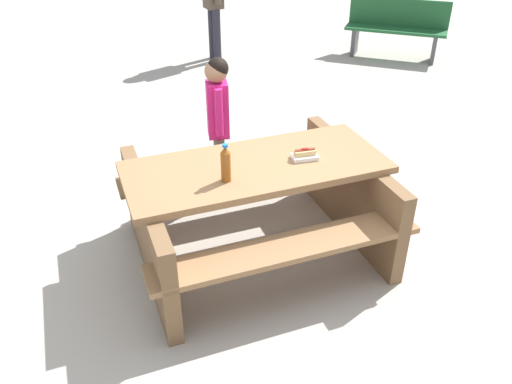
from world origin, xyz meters
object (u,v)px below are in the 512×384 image
object	(u,v)px
picnic_table	(256,202)
park_bench_mid	(396,27)
hotdog_tray	(305,155)
soda_bottle	(226,164)
child_in_coat	(218,110)

from	to	relation	value
picnic_table	park_bench_mid	distance (m)	5.37
park_bench_mid	hotdog_tray	bearing A→B (deg)	-126.84
hotdog_tray	park_bench_mid	distance (m)	5.18
picnic_table	soda_bottle	distance (m)	0.52
picnic_table	hotdog_tray	bearing A→B (deg)	-3.40
hotdog_tray	park_bench_mid	size ratio (longest dim) A/B	0.13
picnic_table	child_in_coat	bearing A→B (deg)	93.46
park_bench_mid	picnic_table	bearing A→B (deg)	-129.94
soda_bottle	child_in_coat	bearing A→B (deg)	79.99
picnic_table	hotdog_tray	size ratio (longest dim) A/B	10.30
soda_bottle	child_in_coat	size ratio (longest dim) A/B	0.21
park_bench_mid	child_in_coat	bearing A→B (deg)	-137.69
picnic_table	child_in_coat	size ratio (longest dim) A/B	1.55
soda_bottle	child_in_coat	distance (m)	1.11
picnic_table	park_bench_mid	world-z (taller)	park_bench_mid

